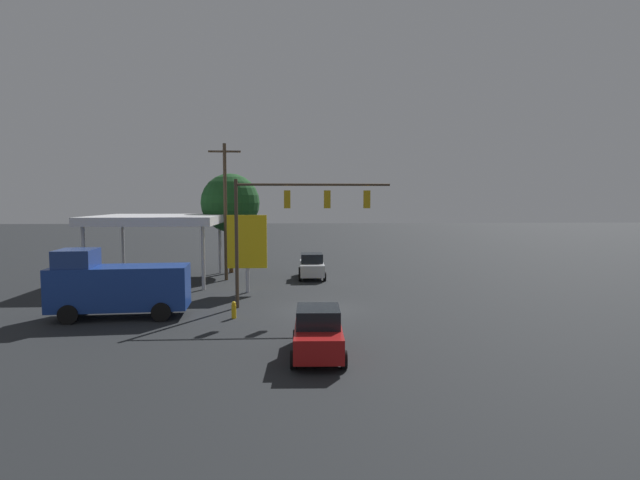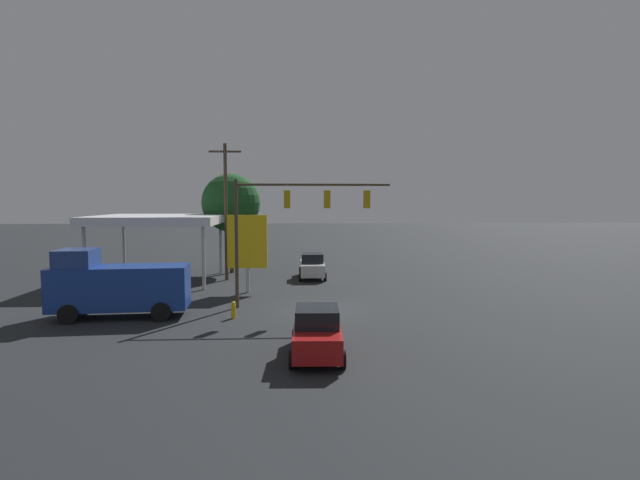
# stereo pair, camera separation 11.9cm
# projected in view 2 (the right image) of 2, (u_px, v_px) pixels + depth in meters

# --- Properties ---
(ground_plane) EXTENTS (200.00, 200.00, 0.00)m
(ground_plane) POSITION_uv_depth(u_px,v_px,m) (322.00, 309.00, 27.75)
(ground_plane) COLOR black
(traffic_signal_assembly) EXTENTS (8.71, 0.43, 7.23)m
(traffic_signal_assembly) POSITION_uv_depth(u_px,v_px,m) (294.00, 212.00, 27.91)
(traffic_signal_assembly) COLOR #473828
(traffic_signal_assembly) RESTS_ON ground
(utility_pole) EXTENTS (2.40, 0.26, 10.26)m
(utility_pole) POSITION_uv_depth(u_px,v_px,m) (226.00, 209.00, 37.46)
(utility_pole) COLOR #473828
(utility_pole) RESTS_ON ground
(gas_station_canopy) EXTENTS (9.08, 8.88, 4.92)m
(gas_station_canopy) POSITION_uv_depth(u_px,v_px,m) (159.00, 220.00, 37.09)
(gas_station_canopy) COLOR silver
(gas_station_canopy) RESTS_ON ground
(price_sign) EXTENTS (2.58, 0.27, 5.09)m
(price_sign) POSITION_uv_depth(u_px,v_px,m) (247.00, 243.00, 32.54)
(price_sign) COLOR #B7B7BC
(price_sign) RESTS_ON ground
(delivery_truck) EXTENTS (6.96, 2.97, 3.58)m
(delivery_truck) POSITION_uv_depth(u_px,v_px,m) (117.00, 285.00, 25.72)
(delivery_truck) COLOR navy
(delivery_truck) RESTS_ON ground
(sedan_far) EXTENTS (2.18, 4.46, 1.93)m
(sedan_far) POSITION_uv_depth(u_px,v_px,m) (317.00, 332.00, 19.40)
(sedan_far) COLOR maroon
(sedan_far) RESTS_ON ground
(sedan_waiting) EXTENTS (2.08, 4.41, 1.93)m
(sedan_waiting) POSITION_uv_depth(u_px,v_px,m) (312.00, 266.00, 38.72)
(sedan_waiting) COLOR silver
(sedan_waiting) RESTS_ON ground
(street_tree) EXTENTS (4.82, 4.82, 8.24)m
(street_tree) POSITION_uv_depth(u_px,v_px,m) (231.00, 203.00, 41.19)
(street_tree) COLOR #4C331E
(street_tree) RESTS_ON ground
(fire_hydrant) EXTENTS (0.24, 0.24, 0.88)m
(fire_hydrant) POSITION_uv_depth(u_px,v_px,m) (234.00, 310.00, 25.64)
(fire_hydrant) COLOR gold
(fire_hydrant) RESTS_ON ground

